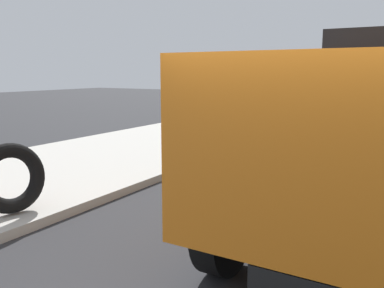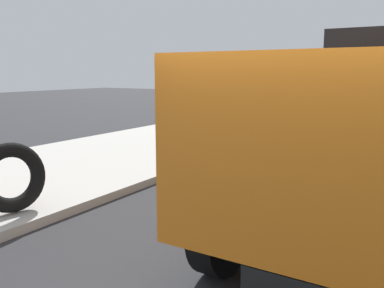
% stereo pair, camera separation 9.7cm
% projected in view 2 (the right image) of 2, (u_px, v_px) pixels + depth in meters
% --- Properties ---
extents(loose_tire, '(1.11, 0.56, 1.08)m').
position_uv_depth(loose_tire, '(11.00, 178.00, 6.20)').
color(loose_tire, black).
rests_on(loose_tire, sidewalk_curb).
extents(dump_truck_orange, '(7.03, 2.87, 3.00)m').
position_uv_depth(dump_truck_orange, '(384.00, 117.00, 5.88)').
color(dump_truck_orange, orange).
rests_on(dump_truck_orange, ground).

